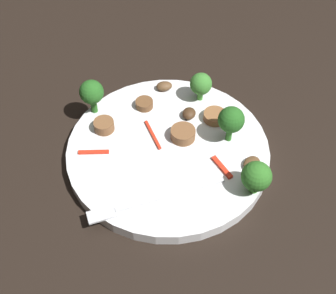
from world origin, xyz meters
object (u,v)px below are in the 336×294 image
at_px(broccoli_floret_0, 201,84).
at_px(pepper_strip_1, 94,152).
at_px(pepper_strip_2, 153,135).
at_px(mushroom_1, 164,86).
at_px(sausage_slice_0, 144,104).
at_px(sausage_slice_2, 215,116).
at_px(broccoli_floret_3, 92,93).
at_px(broccoli_floret_2, 256,177).
at_px(broccoli_floret_1, 231,120).
at_px(sausage_slice_3, 104,126).
at_px(mushroom_0, 189,113).
at_px(sausage_slice_1, 183,134).
at_px(pepper_strip_0, 222,167).
at_px(fork, 147,201).
at_px(plate, 168,151).
at_px(mushroom_2, 252,164).

xyz_separation_m(broccoli_floret_0, pepper_strip_1, (0.17, 0.06, -0.03)).
bearing_deg(pepper_strip_2, mushroom_1, -115.67).
relative_size(sausage_slice_0, sausage_slice_2, 0.79).
height_order(broccoli_floret_3, sausage_slice_0, broccoli_floret_3).
relative_size(broccoli_floret_2, sausage_slice_2, 1.46).
xyz_separation_m(broccoli_floret_1, sausage_slice_0, (0.10, -0.10, -0.03)).
bearing_deg(broccoli_floret_1, sausage_slice_3, -22.61).
distance_m(broccoli_floret_0, sausage_slice_2, 0.05).
xyz_separation_m(broccoli_floret_3, sausage_slice_3, (-0.01, 0.04, -0.03)).
bearing_deg(mushroom_1, mushroom_0, 105.17).
xyz_separation_m(broccoli_floret_0, sausage_slice_3, (0.15, 0.02, -0.02)).
bearing_deg(sausage_slice_1, sausage_slice_0, -64.16).
xyz_separation_m(sausage_slice_0, pepper_strip_0, (-0.07, 0.14, -0.00)).
distance_m(sausage_slice_1, mushroom_0, 0.04).
relative_size(fork, sausage_slice_3, 6.22).
distance_m(sausage_slice_0, sausage_slice_2, 0.11).
distance_m(fork, broccoli_floret_3, 0.18).
bearing_deg(plate, fork, 57.30).
bearing_deg(sausage_slice_2, pepper_strip_2, 3.43).
distance_m(plate, mushroom_2, 0.12).
bearing_deg(fork, sausage_slice_1, -132.58).
bearing_deg(broccoli_floret_0, sausage_slice_1, 54.31).
height_order(mushroom_1, pepper_strip_1, mushroom_1).
bearing_deg(sausage_slice_1, pepper_strip_0, 116.39).
bearing_deg(sausage_slice_1, broccoli_floret_2, 118.00).
height_order(broccoli_floret_2, pepper_strip_2, broccoli_floret_2).
distance_m(mushroom_0, pepper_strip_0, 0.10).
height_order(broccoli_floret_2, sausage_slice_0, broccoli_floret_2).
xyz_separation_m(plate, fork, (0.05, 0.08, 0.01)).
xyz_separation_m(sausage_slice_3, pepper_strip_0, (-0.14, 0.11, -0.01)).
distance_m(mushroom_2, pepper_strip_0, 0.04).
height_order(fork, pepper_strip_2, same).
xyz_separation_m(mushroom_1, pepper_strip_0, (-0.03, 0.17, -0.00)).
xyz_separation_m(mushroom_1, pepper_strip_2, (0.04, 0.09, -0.00)).
height_order(mushroom_2, pepper_strip_0, mushroom_2).
height_order(broccoli_floret_0, sausage_slice_3, broccoli_floret_0).
bearing_deg(mushroom_0, fork, 52.67).
bearing_deg(pepper_strip_1, fork, 116.71).
bearing_deg(sausage_slice_1, mushroom_1, -91.55).
relative_size(mushroom_2, pepper_strip_1, 0.65).
bearing_deg(broccoli_floret_3, broccoli_floret_1, 147.51).
height_order(broccoli_floret_1, sausage_slice_3, broccoli_floret_1).
distance_m(broccoli_floret_2, sausage_slice_1, 0.13).
bearing_deg(sausage_slice_1, fork, 49.91).
xyz_separation_m(fork, sausage_slice_1, (-0.08, -0.09, 0.01)).
height_order(plate, broccoli_floret_1, broccoli_floret_1).
height_order(broccoli_floret_3, mushroom_0, broccoli_floret_3).
bearing_deg(broccoli_floret_3, pepper_strip_1, 78.59).
xyz_separation_m(broccoli_floret_1, pepper_strip_1, (0.19, -0.03, -0.04)).
bearing_deg(sausage_slice_2, mushroom_2, 100.24).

